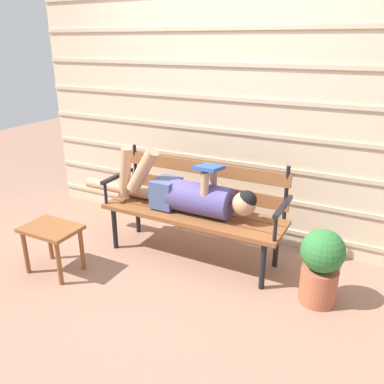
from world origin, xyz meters
TOP-DOWN VIEW (x-y plane):
  - ground_plane at (0.00, 0.00)m, footprint 12.00×12.00m
  - house_siding at (0.00, 0.76)m, footprint 4.00×0.08m
  - park_bench at (0.00, 0.21)m, footprint 1.57×0.48m
  - reclining_person at (-0.07, 0.14)m, footprint 1.72×0.27m
  - footstool at (-0.89, -0.58)m, footprint 0.45×0.32m
  - potted_plant at (1.10, -0.01)m, footprint 0.31×0.31m

SIDE VIEW (x-z plane):
  - ground_plane at x=0.00m, z-range 0.00..0.00m
  - potted_plant at x=1.10m, z-range 0.02..0.59m
  - footstool at x=-0.89m, z-range 0.12..0.52m
  - park_bench at x=0.00m, z-range 0.04..0.91m
  - reclining_person at x=-0.07m, z-range 0.32..0.85m
  - house_siding at x=0.00m, z-range 0.00..2.59m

